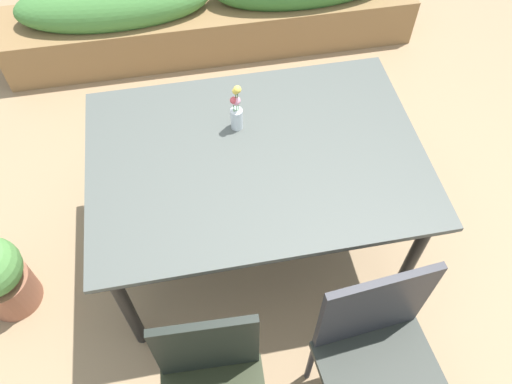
% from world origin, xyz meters
% --- Properties ---
extents(ground_plane, '(12.00, 12.00, 0.00)m').
position_xyz_m(ground_plane, '(0.00, 0.00, 0.00)').
color(ground_plane, '#9E7F5B').
extents(dining_table, '(1.54, 1.09, 0.78)m').
position_xyz_m(dining_table, '(0.05, 0.05, 0.71)').
color(dining_table, '#4C514C').
rests_on(dining_table, ground).
extents(chair_near_right, '(0.52, 0.52, 0.93)m').
position_xyz_m(chair_near_right, '(0.39, -0.86, 0.51)').
color(chair_near_right, '#2A2F29').
rests_on(chair_near_right, ground).
extents(flower_vase, '(0.06, 0.06, 0.25)m').
position_xyz_m(flower_vase, '(-0.01, 0.23, 0.88)').
color(flower_vase, silver).
rests_on(flower_vase, dining_table).
extents(planter_box, '(3.01, 0.53, 0.68)m').
position_xyz_m(planter_box, '(0.07, 1.85, 0.31)').
color(planter_box, olive).
rests_on(planter_box, ground).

